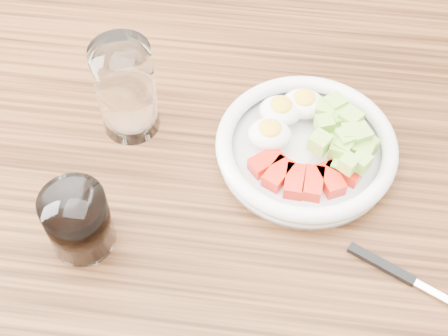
# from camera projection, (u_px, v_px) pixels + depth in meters

# --- Properties ---
(dining_table) EXTENTS (1.50, 0.90, 0.77)m
(dining_table) POSITION_uv_depth(u_px,v_px,m) (230.00, 230.00, 0.85)
(dining_table) COLOR brown
(dining_table) RESTS_ON ground
(bowl) EXTENTS (0.23, 0.23, 0.06)m
(bowl) POSITION_uv_depth(u_px,v_px,m) (307.00, 144.00, 0.78)
(bowl) COLOR white
(bowl) RESTS_ON dining_table
(fork) EXTENTS (0.16, 0.09, 0.01)m
(fork) POSITION_uv_depth(u_px,v_px,m) (400.00, 274.00, 0.70)
(fork) COLOR black
(fork) RESTS_ON dining_table
(water_glass) EXTENTS (0.07, 0.07, 0.13)m
(water_glass) POSITION_uv_depth(u_px,v_px,m) (126.00, 89.00, 0.78)
(water_glass) COLOR white
(water_glass) RESTS_ON dining_table
(coffee_glass) EXTENTS (0.07, 0.07, 0.08)m
(coffee_glass) POSITION_uv_depth(u_px,v_px,m) (78.00, 221.00, 0.69)
(coffee_glass) COLOR white
(coffee_glass) RESTS_ON dining_table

